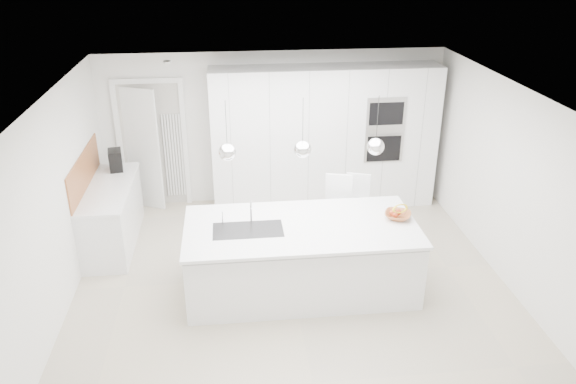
{
  "coord_description": "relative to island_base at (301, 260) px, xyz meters",
  "views": [
    {
      "loc": [
        -0.73,
        -6.24,
        4.1
      ],
      "look_at": [
        0.0,
        0.3,
        1.1
      ],
      "focal_mm": 35.0,
      "sensor_mm": 36.0,
      "label": 1
    }
  ],
  "objects": [
    {
      "name": "wall_left",
      "position": [
        -2.85,
        0.3,
        0.82
      ],
      "size": [
        0.0,
        5.0,
        5.0
      ],
      "primitive_type": "plane",
      "rotation": [
        1.57,
        0.0,
        1.57
      ],
      "color": "white",
      "rests_on": "ground"
    },
    {
      "name": "island_base",
      "position": [
        0.0,
        0.0,
        0.0
      ],
      "size": [
        2.8,
        1.2,
        0.86
      ],
      "primitive_type": "cube",
      "color": "white",
      "rests_on": "floor"
    },
    {
      "name": "left_worktop",
      "position": [
        -2.55,
        1.5,
        0.45
      ],
      "size": [
        0.62,
        1.82,
        0.04
      ],
      "primitive_type": "cube",
      "color": "white",
      "rests_on": "left_base_cabinets"
    },
    {
      "name": "fruit_bowl",
      "position": [
        1.22,
        0.1,
        0.51
      ],
      "size": [
        0.42,
        0.42,
        0.08
      ],
      "primitive_type": "imported",
      "rotation": [
        0.0,
        0.0,
        -0.4
      ],
      "color": "#AF6637",
      "rests_on": "island_worktop"
    },
    {
      "name": "bar_stool_right",
      "position": [
        0.96,
        1.0,
        0.11
      ],
      "size": [
        0.49,
        0.58,
        1.07
      ],
      "primitive_type": null,
      "rotation": [
        0.0,
        0.0,
        -0.32
      ],
      "color": "white",
      "rests_on": "floor"
    },
    {
      "name": "island_sink",
      "position": [
        -0.65,
        -0.0,
        0.39
      ],
      "size": [
        0.84,
        0.44,
        0.18
      ],
      "primitive_type": null,
      "color": "#3F3F42",
      "rests_on": "island_worktop"
    },
    {
      "name": "island_tap",
      "position": [
        -0.6,
        0.2,
        0.62
      ],
      "size": [
        0.02,
        0.02,
        0.3
      ],
      "primitive_type": "cylinder",
      "color": "white",
      "rests_on": "island_worktop"
    },
    {
      "name": "pendant_left",
      "position": [
        -0.85,
        -0.0,
        1.47
      ],
      "size": [
        0.2,
        0.2,
        0.2
      ],
      "primitive_type": "sphere",
      "color": "white",
      "rests_on": "ceiling"
    },
    {
      "name": "ceiling",
      "position": [
        -0.1,
        0.3,
        2.07
      ],
      "size": [
        5.5,
        5.5,
        0.0
      ],
      "primitive_type": "plane",
      "rotation": [
        3.14,
        0.0,
        0.0
      ],
      "color": "white",
      "rests_on": "wall_back"
    },
    {
      "name": "hallway_door",
      "position": [
        -2.3,
        2.72,
        0.57
      ],
      "size": [
        0.76,
        0.38,
        2.0
      ],
      "primitive_type": "cube",
      "rotation": [
        0.0,
        0.0,
        -0.44
      ],
      "color": "white",
      "rests_on": "floor"
    },
    {
      "name": "left_base_cabinets",
      "position": [
        -2.55,
        1.5,
        0.0
      ],
      "size": [
        0.6,
        1.8,
        0.86
      ],
      "primitive_type": "cube",
      "color": "white",
      "rests_on": "floor"
    },
    {
      "name": "floor",
      "position": [
        -0.1,
        0.3,
        -0.43
      ],
      "size": [
        5.5,
        5.5,
        0.0
      ],
      "primitive_type": "plane",
      "color": "#B9AC93",
      "rests_on": "ground"
    },
    {
      "name": "apple_c",
      "position": [
        1.17,
        0.07,
        0.54
      ],
      "size": [
        0.07,
        0.07,
        0.07
      ],
      "primitive_type": "sphere",
      "color": "#B63D1D",
      "rests_on": "fruit_bowl"
    },
    {
      "name": "apple_a",
      "position": [
        1.23,
        0.13,
        0.54
      ],
      "size": [
        0.08,
        0.08,
        0.08
      ],
      "primitive_type": "sphere",
      "color": "#B63D1D",
      "rests_on": "fruit_bowl"
    },
    {
      "name": "apple_b",
      "position": [
        1.16,
        0.11,
        0.54
      ],
      "size": [
        0.09,
        0.09,
        0.09
      ],
      "primitive_type": "sphere",
      "color": "#B63D1D",
      "rests_on": "fruit_bowl"
    },
    {
      "name": "banana_bunch",
      "position": [
        1.25,
        0.12,
        0.59
      ],
      "size": [
        0.25,
        0.18,
        0.23
      ],
      "primitive_type": "torus",
      "rotation": [
        1.22,
        0.0,
        0.35
      ],
      "color": "gold",
      "rests_on": "fruit_bowl"
    },
    {
      "name": "radiator",
      "position": [
        -1.73,
        2.76,
        0.42
      ],
      "size": [
        0.32,
        0.04,
        1.4
      ],
      "primitive_type": null,
      "color": "white",
      "rests_on": "floor"
    },
    {
      "name": "island_worktop",
      "position": [
        0.0,
        0.05,
        0.45
      ],
      "size": [
        2.84,
        1.4,
        0.04
      ],
      "primitive_type": "cube",
      "color": "white",
      "rests_on": "island_base"
    },
    {
      "name": "doorway_frame",
      "position": [
        -2.05,
        2.77,
        0.59
      ],
      "size": [
        1.11,
        0.08,
        2.13
      ],
      "primitive_type": null,
      "color": "white",
      "rests_on": "floor"
    },
    {
      "name": "pendant_right",
      "position": [
        0.85,
        -0.0,
        1.47
      ],
      "size": [
        0.2,
        0.2,
        0.2
      ],
      "primitive_type": "sphere",
      "color": "white",
      "rests_on": "ceiling"
    },
    {
      "name": "wall_back",
      "position": [
        -0.1,
        2.8,
        0.82
      ],
      "size": [
        5.5,
        0.0,
        5.5
      ],
      "primitive_type": "plane",
      "rotation": [
        1.57,
        0.0,
        0.0
      ],
      "color": "white",
      "rests_on": "ground"
    },
    {
      "name": "bar_stool_left",
      "position": [
        0.64,
        0.79,
        0.15
      ],
      "size": [
        0.51,
        0.61,
        1.16
      ],
      "primitive_type": null,
      "rotation": [
        0.0,
        0.0,
        -0.27
      ],
      "color": "white",
      "rests_on": "floor"
    },
    {
      "name": "pendant_mid",
      "position": [
        -0.0,
        -0.0,
        1.47
      ],
      "size": [
        0.2,
        0.2,
        0.2
      ],
      "primitive_type": "sphere",
      "color": "white",
      "rests_on": "ceiling"
    },
    {
      "name": "oven_stack",
      "position": [
        1.6,
        2.19,
        0.92
      ],
      "size": [
        0.62,
        0.04,
        1.05
      ],
      "primitive_type": null,
      "color": "#A5A5A8",
      "rests_on": "tall_cabinets"
    },
    {
      "name": "espresso_machine",
      "position": [
        -2.53,
        2.12,
        0.63
      ],
      "size": [
        0.24,
        0.32,
        0.31
      ],
      "primitive_type": "cube",
      "rotation": [
        0.0,
        0.0,
        0.18
      ],
      "color": "black",
      "rests_on": "left_worktop"
    },
    {
      "name": "tall_cabinets",
      "position": [
        0.7,
        2.5,
        0.72
      ],
      "size": [
        3.6,
        0.6,
        2.3
      ],
      "primitive_type": "cube",
      "color": "white",
      "rests_on": "floor"
    },
    {
      "name": "oak_backsplash",
      "position": [
        -2.84,
        1.5,
        0.72
      ],
      "size": [
        0.02,
        1.8,
        0.5
      ],
      "primitive_type": "cube",
      "color": "#AF6637",
      "rests_on": "wall_left"
    }
  ]
}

